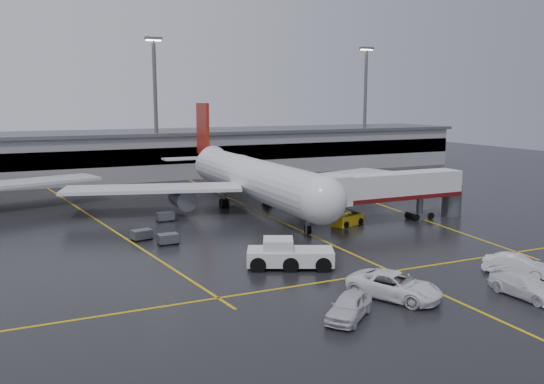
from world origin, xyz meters
name	(u,v)px	position (x,y,z in m)	size (l,w,h in m)	color
ground	(280,221)	(0.00, 0.00, 0.00)	(220.00, 220.00, 0.00)	black
apron_line_centre	(280,221)	(0.00, 0.00, 0.01)	(0.25, 90.00, 0.02)	gold
apron_line_stop	(391,271)	(0.00, -22.00, 0.01)	(60.00, 0.25, 0.02)	gold
apron_line_left	(97,220)	(-20.00, 10.00, 0.01)	(0.25, 70.00, 0.02)	gold
apron_line_right	(360,197)	(18.00, 10.00, 0.01)	(0.25, 70.00, 0.02)	gold
terminal	(176,152)	(0.00, 47.93, 4.32)	(122.00, 19.00, 8.60)	gray
light_mast_mid	(155,100)	(-5.00, 42.00, 14.47)	(3.00, 1.20, 25.45)	#595B60
light_mast_right	(365,100)	(40.00, 42.00, 14.47)	(3.00, 1.20, 25.45)	#595B60
main_airliner	(249,177)	(0.00, 9.70, 4.21)	(48.80, 45.60, 14.10)	silver
jet_bridge	(393,190)	(11.87, -6.00, 3.93)	(19.90, 3.40, 6.05)	silver
pushback_tractor	(288,255)	(-7.45, -17.21, 1.06)	(8.01, 5.82, 2.66)	silver
belt_loader	(348,220)	(6.34, -5.05, 0.63)	(4.37, 2.94, 2.56)	gold
service_van_a	(394,286)	(-3.74, -27.37, 0.96)	(3.19, 6.93, 1.92)	white
service_van_b	(526,286)	(5.22, -31.19, 0.83)	(2.32, 5.70, 1.65)	white
service_van_c	(517,265)	(8.79, -27.16, 0.87)	(1.83, 5.26, 1.73)	silver
service_van_d	(349,306)	(-8.86, -29.30, 0.86)	(2.03, 5.04, 1.72)	silver
baggage_cart_a	(168,238)	(-15.01, -5.22, 0.63)	(2.03, 1.35, 1.12)	#595B60
baggage_cart_b	(142,234)	(-17.05, -2.32, 0.63)	(2.22, 1.67, 1.12)	#595B60
baggage_cart_c	(165,216)	(-12.58, 5.72, 0.63)	(2.02, 1.33, 1.12)	#595B60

